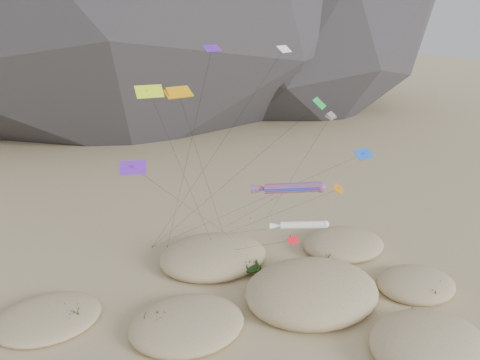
# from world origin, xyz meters

# --- Properties ---
(ground) EXTENTS (500.00, 500.00, 0.00)m
(ground) POSITION_xyz_m (0.00, 0.00, 0.00)
(ground) COLOR #CCB789
(ground) RESTS_ON ground
(dunes) EXTENTS (49.70, 39.83, 4.49)m
(dunes) POSITION_xyz_m (-1.07, 4.22, 0.74)
(dunes) COLOR #CCB789
(dunes) RESTS_ON ground
(dune_grass) EXTENTS (40.85, 28.66, 1.48)m
(dune_grass) POSITION_xyz_m (0.53, 3.47, 0.84)
(dune_grass) COLOR black
(dune_grass) RESTS_ON ground
(kite_stakes) EXTENTS (24.39, 8.28, 0.30)m
(kite_stakes) POSITION_xyz_m (1.23, 23.00, 0.15)
(kite_stakes) COLOR #3F2D1E
(kite_stakes) RESTS_ON ground
(rainbow_tube_kite) EXTENTS (6.97, 21.67, 13.97)m
(rainbow_tube_kite) POSITION_xyz_m (1.52, 7.29, 13.09)
(rainbow_tube_kite) COLOR orange
(rainbow_tube_kite) RESTS_ON ground
(white_tube_kite) EXTENTS (5.66, 20.10, 9.80)m
(white_tube_kite) POSITION_xyz_m (2.37, 6.29, 9.18)
(white_tube_kite) COLOR white
(white_tube_kite) RESTS_ON ground
(orange_parafoil) EXTENTS (9.85, 10.56, 22.89)m
(orange_parafoil) POSITION_xyz_m (-7.70, 15.10, 22.14)
(orange_parafoil) COLOR orange
(orange_parafoil) RESTS_ON ground
(multi_parafoil) EXTENTS (2.04, 16.66, 19.53)m
(multi_parafoil) POSITION_xyz_m (8.91, 12.12, 18.80)
(multi_parafoil) COLOR #FF1A1D
(multi_parafoil) RESTS_ON ground
(delta_kites) EXTENTS (27.06, 18.95, 27.22)m
(delta_kites) POSITION_xyz_m (-0.34, 11.91, 17.80)
(delta_kites) COLOR green
(delta_kites) RESTS_ON ground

